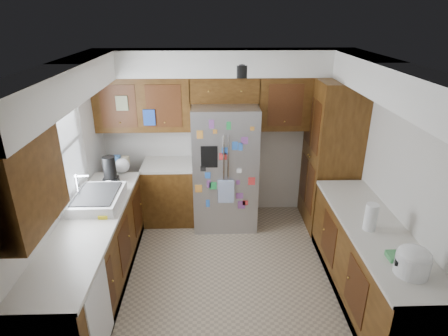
{
  "coord_description": "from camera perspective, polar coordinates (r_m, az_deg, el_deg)",
  "views": [
    {
      "loc": [
        -0.16,
        -3.75,
        2.99
      ],
      "look_at": [
        -0.04,
        0.35,
        1.24
      ],
      "focal_mm": 30.0,
      "sensor_mm": 36.0,
      "label": 1
    }
  ],
  "objects": [
    {
      "name": "room_shell",
      "position": [
        4.28,
        -0.89,
        7.23
      ],
      "size": [
        3.64,
        3.24,
        2.52
      ],
      "color": "beige",
      "rests_on": "ground"
    },
    {
      "name": "left_counter_clutter",
      "position": [
        5.14,
        -16.25,
        -0.05
      ],
      "size": [
        0.3,
        0.86,
        0.38
      ],
      "color": "black",
      "rests_on": "left_counter_run"
    },
    {
      "name": "fridge",
      "position": [
        5.38,
        0.15,
        0.22
      ],
      "size": [
        0.9,
        0.79,
        1.8
      ],
      "color": "#949398",
      "rests_on": "ground"
    },
    {
      "name": "right_counter_run",
      "position": [
        4.48,
        21.05,
        -13.69
      ],
      "size": [
        0.63,
        2.25,
        0.92
      ],
      "color": "#3A210B",
      "rests_on": "ground"
    },
    {
      "name": "pantry",
      "position": [
        5.52,
        15.95,
        1.85
      ],
      "size": [
        0.6,
        0.9,
        2.15
      ],
      "primitive_type": "cube",
      "color": "#3A210B",
      "rests_on": "ground"
    },
    {
      "name": "left_counter_run",
      "position": [
        4.72,
        -16.43,
        -10.88
      ],
      "size": [
        1.36,
        3.2,
        0.92
      ],
      "color": "#3A210B",
      "rests_on": "ground"
    },
    {
      "name": "fridge_top_items",
      "position": [
        5.19,
        -0.11,
        15.13
      ],
      "size": [
        0.79,
        0.36,
        0.27
      ],
      "color": "blue",
      "rests_on": "bridge_cabinet"
    },
    {
      "name": "bridge_cabinet",
      "position": [
        5.28,
        0.08,
        12.0
      ],
      "size": [
        0.96,
        0.34,
        0.35
      ],
      "primitive_type": "cube",
      "color": "#3A210B",
      "rests_on": "fridge"
    },
    {
      "name": "sink_assembly",
      "position": [
        4.54,
        -18.71,
        -4.44
      ],
      "size": [
        0.52,
        0.71,
        0.37
      ],
      "color": "white",
      "rests_on": "left_counter_run"
    },
    {
      "name": "paper_towel",
      "position": [
        4.07,
        21.47,
        -6.97
      ],
      "size": [
        0.13,
        0.13,
        0.29
      ],
      "primitive_type": "cylinder",
      "color": "white",
      "rests_on": "right_counter_run"
    },
    {
      "name": "rice_cooker",
      "position": [
        3.59,
        26.87,
        -12.44
      ],
      "size": [
        0.3,
        0.28,
        0.25
      ],
      "color": "white",
      "rests_on": "right_counter_run"
    },
    {
      "name": "floor",
      "position": [
        4.8,
        0.63,
        -15.47
      ],
      "size": [
        3.6,
        3.6,
        0.0
      ],
      "primitive_type": "plane",
      "color": "tan",
      "rests_on": "ground"
    }
  ]
}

